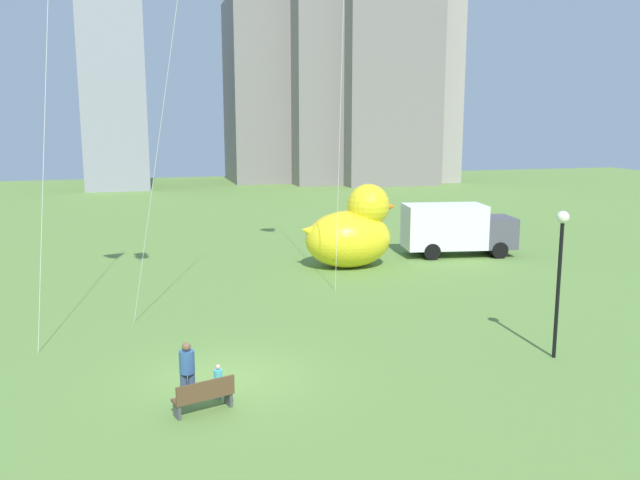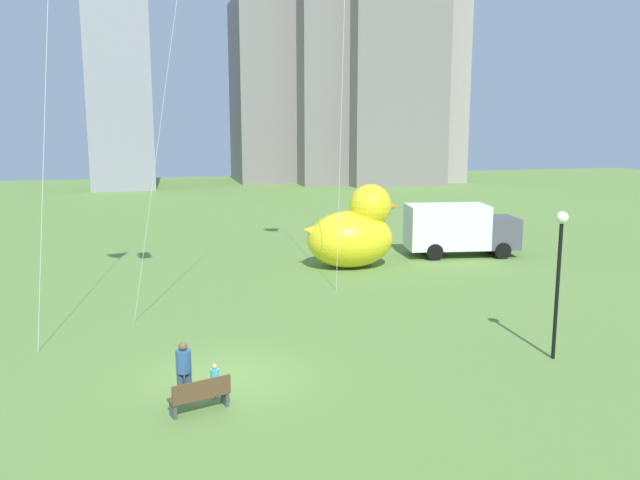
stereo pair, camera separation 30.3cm
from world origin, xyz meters
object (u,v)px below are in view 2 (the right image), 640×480
(person_child, at_px, (215,379))
(giant_inflatable_duck, at_px, (354,232))
(box_truck, at_px, (459,230))
(person_adult, at_px, (184,368))
(lamppost, at_px, (560,256))
(park_bench, at_px, (200,395))

(person_child, distance_m, giant_inflatable_duck, 16.97)
(person_child, distance_m, box_truck, 21.86)
(person_adult, height_order, box_truck, box_truck)
(person_child, bearing_deg, lamppost, 1.53)
(person_adult, bearing_deg, giant_inflatable_duck, 57.04)
(lamppost, xyz_separation_m, box_truck, (4.42, 15.49, -1.88))
(giant_inflatable_duck, bearing_deg, lamppost, -81.77)
(person_adult, xyz_separation_m, giant_inflatable_duck, (9.44, 14.55, 0.89))
(park_bench, xyz_separation_m, box_truck, (15.57, 16.57, 0.97))
(person_child, height_order, box_truck, box_truck)
(person_adult, bearing_deg, box_truck, 44.73)
(park_bench, relative_size, box_truck, 0.26)
(park_bench, bearing_deg, person_child, 59.65)
(person_child, height_order, lamppost, lamppost)
(lamppost, relative_size, box_truck, 0.74)
(park_bench, xyz_separation_m, person_adult, (-0.35, 0.80, 0.45))
(park_bench, distance_m, box_truck, 22.76)
(lamppost, bearing_deg, person_adult, -178.63)
(park_bench, relative_size, person_adult, 0.99)
(giant_inflatable_duck, relative_size, box_truck, 0.81)
(person_adult, bearing_deg, lamppost, 1.37)
(lamppost, height_order, box_truck, lamppost)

